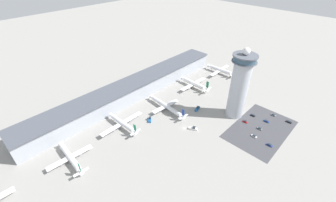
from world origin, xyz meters
TOP-DOWN VIEW (x-y plane):
  - ground_plane at (0.00, 0.00)m, footprint 1000.00×1000.00m
  - terminal_building at (0.00, 70.00)m, footprint 222.16×25.00m
  - control_tower at (45.69, -19.95)m, footprint 19.77×19.77m
  - parking_lot_surface at (43.17, -46.84)m, footprint 64.00×40.00m
  - airplane_gate_bravo at (-82.78, 35.06)m, footprint 32.94×36.59m
  - airplane_gate_charlie at (-35.09, 38.37)m, footprint 41.71×35.21m
  - airplane_gate_delta at (8.40, 29.55)m, footprint 30.36×46.38m
  - airplane_gate_echo at (58.72, 36.41)m, footprint 37.67×37.04m
  - airplane_gate_foxtrot at (106.74, 33.86)m, footprint 37.45×36.63m
  - service_truck_catering at (3.78, -6.36)m, footprint 5.25×7.51m
  - service_truck_fuel at (-13.19, 28.71)m, footprint 6.59×6.68m
  - service_truck_baggage at (28.80, 8.50)m, footprint 8.06×3.97m
  - car_red_hatchback at (42.63, -46.31)m, footprint 1.96×4.34m
  - car_maroon_suv at (69.00, -47.11)m, footprint 1.87×4.15m
  - car_black_suv at (29.81, -60.36)m, footprint 1.83×4.47m
  - car_white_wagon at (55.68, -33.85)m, footprint 1.85×4.29m
  - car_green_van at (68.84, -60.71)m, footprint 1.97×4.78m
  - car_navy_sedan at (30.83, -47.19)m, footprint 1.93×4.50m
  - car_yellow_taxi at (56.07, -46.27)m, footprint 1.94×4.61m
  - car_blue_compact at (42.79, -33.12)m, footprint 1.95×4.27m

SIDE VIEW (x-z plane):
  - ground_plane at x=0.00m, z-range 0.00..0.00m
  - parking_lot_surface at x=43.17m, z-range 0.00..0.01m
  - car_green_van at x=68.84m, z-range -0.16..1.22m
  - car_maroon_suv at x=69.00m, z-range -0.16..1.27m
  - car_yellow_taxi at x=56.07m, z-range -0.16..1.29m
  - car_black_suv at x=29.81m, z-range -0.17..1.34m
  - car_blue_compact at x=42.79m, z-range -0.17..1.35m
  - car_red_hatchback at x=42.63m, z-range -0.17..1.36m
  - car_white_wagon at x=55.68m, z-range -0.17..1.38m
  - car_navy_sedan at x=30.83m, z-range -0.17..1.39m
  - service_truck_baggage at x=28.80m, z-range -0.41..2.28m
  - service_truck_catering at x=3.78m, z-range -0.46..2.56m
  - service_truck_fuel at x=-13.19m, z-range -0.47..2.63m
  - airplane_gate_bravo at x=-82.78m, z-range -2.14..9.74m
  - airplane_gate_delta at x=8.40m, z-range -2.01..9.68m
  - airplane_gate_echo at x=58.72m, z-range -2.53..11.22m
  - airplane_gate_charlie at x=-35.09m, z-range -1.74..10.44m
  - airplane_gate_foxtrot at x=106.74m, z-range -2.43..11.22m
  - terminal_building at x=0.00m, z-range 0.10..16.85m
  - control_tower at x=45.69m, z-range -1.08..62.60m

